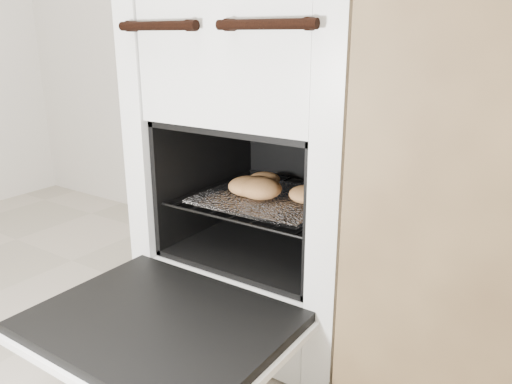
{
  "coord_description": "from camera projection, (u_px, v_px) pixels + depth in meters",
  "views": [
    {
      "loc": [
        0.73,
        0.1,
        0.74
      ],
      "look_at": [
        0.09,
        1.05,
        0.38
      ],
      "focal_mm": 35.0,
      "sensor_mm": 36.0,
      "label": 1
    }
  ],
  "objects": [
    {
      "name": "foil_sheet",
      "position": [
        269.0,
        198.0,
        1.25
      ],
      "size": [
        0.32,
        0.28,
        0.01
      ],
      "primitive_type": "cube",
      "color": "white",
      "rests_on": "oven_rack"
    },
    {
      "name": "oven_door",
      "position": [
        160.0,
        326.0,
        0.98
      ],
      "size": [
        0.51,
        0.4,
        0.04
      ],
      "color": "black",
      "rests_on": "stove"
    },
    {
      "name": "stove",
      "position": [
        286.0,
        161.0,
        1.29
      ],
      "size": [
        0.57,
        0.63,
        0.87
      ],
      "color": "white",
      "rests_on": "ground"
    },
    {
      "name": "baked_rolls",
      "position": [
        267.0,
        187.0,
        1.24
      ],
      "size": [
        0.29,
        0.23,
        0.05
      ],
      "color": "tan",
      "rests_on": "foil_sheet"
    },
    {
      "name": "oven_rack",
      "position": [
        273.0,
        198.0,
        1.26
      ],
      "size": [
        0.41,
        0.4,
        0.01
      ],
      "color": "black",
      "rests_on": "stove"
    }
  ]
}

